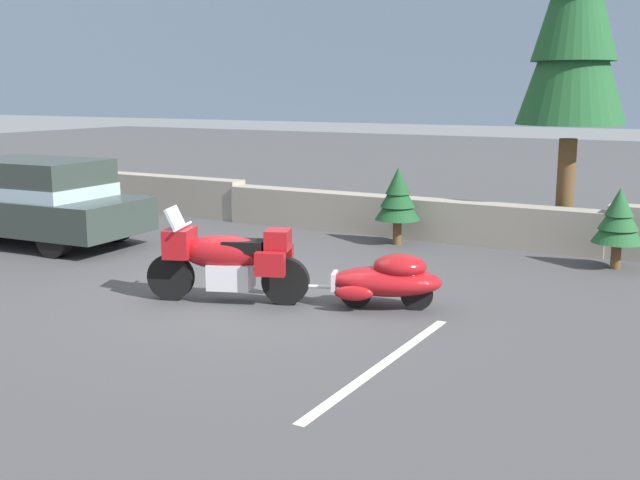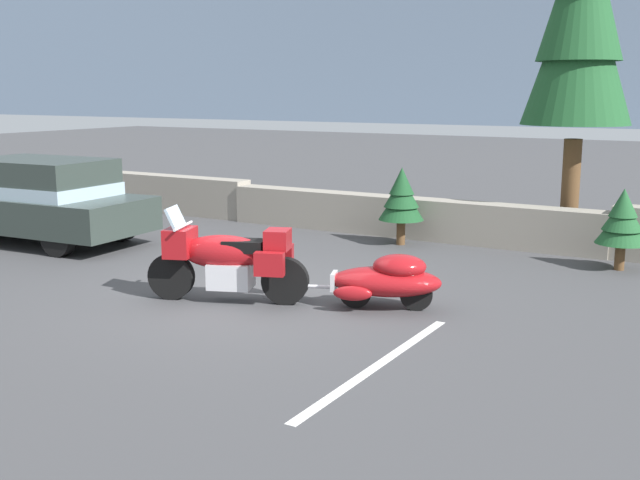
# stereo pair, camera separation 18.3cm
# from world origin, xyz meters

# --- Properties ---
(ground_plane) EXTENTS (80.00, 80.00, 0.00)m
(ground_plane) POSITION_xyz_m (0.00, 0.00, 0.00)
(ground_plane) COLOR #424244
(stone_guard_wall) EXTENTS (24.00, 0.56, 0.95)m
(stone_guard_wall) POSITION_xyz_m (-0.17, 5.49, 0.44)
(stone_guard_wall) COLOR gray
(stone_guard_wall) RESTS_ON ground
(touring_motorcycle) EXTENTS (2.21, 1.22, 1.33)m
(touring_motorcycle) POSITION_xyz_m (-0.12, -0.29, 0.62)
(touring_motorcycle) COLOR black
(touring_motorcycle) RESTS_ON ground
(car_shaped_trailer) EXTENTS (2.19, 1.19, 0.76)m
(car_shaped_trailer) POSITION_xyz_m (1.97, 0.51, 0.41)
(car_shaped_trailer) COLOR black
(car_shaped_trailer) RESTS_ON ground
(suv_at_left_edge) EXTENTS (4.91, 2.24, 1.63)m
(suv_at_left_edge) POSITION_xyz_m (-5.97, 1.34, 0.84)
(suv_at_left_edge) COLOR black
(suv_at_left_edge) RESTS_ON ground
(pine_tree_tall) EXTENTS (2.01, 2.01, 7.01)m
(pine_tree_tall) POSITION_xyz_m (3.05, 6.32, 4.39)
(pine_tree_tall) COLOR brown
(pine_tree_tall) RESTS_ON ground
(pine_sapling_near) EXTENTS (0.87, 0.87, 1.49)m
(pine_sapling_near) POSITION_xyz_m (0.29, 4.68, 0.93)
(pine_sapling_near) COLOR brown
(pine_sapling_near) RESTS_ON ground
(pine_sapling_farther) EXTENTS (0.84, 0.84, 1.36)m
(pine_sapling_farther) POSITION_xyz_m (4.30, 4.55, 0.85)
(pine_sapling_farther) COLOR brown
(pine_sapling_farther) RESTS_ON ground
(parking_stripe_marker) EXTENTS (0.12, 3.60, 0.01)m
(parking_stripe_marker) POSITION_xyz_m (2.85, -1.50, 0.00)
(parking_stripe_marker) COLOR silver
(parking_stripe_marker) RESTS_ON ground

